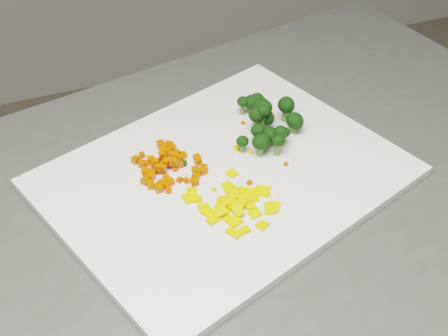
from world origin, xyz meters
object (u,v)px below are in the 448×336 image
object	(u,v)px
broccoli_pile	(264,115)
pepper_pile	(229,200)
cutting_board	(224,177)
carrot_pile	(169,161)

from	to	relation	value
broccoli_pile	pepper_pile	bearing A→B (deg)	-128.83
cutting_board	pepper_pile	xyz separation A→B (m)	(-0.02, -0.06, 0.01)
pepper_pile	carrot_pile	bearing A→B (deg)	118.04
broccoli_pile	cutting_board	bearing A→B (deg)	-141.66
carrot_pile	broccoli_pile	size ratio (longest dim) A/B	0.83
cutting_board	broccoli_pile	world-z (taller)	broccoli_pile
cutting_board	pepper_pile	distance (m)	0.07
cutting_board	pepper_pile	bearing A→B (deg)	-105.09
cutting_board	carrot_pile	world-z (taller)	carrot_pile
cutting_board	broccoli_pile	size ratio (longest dim) A/B	3.75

